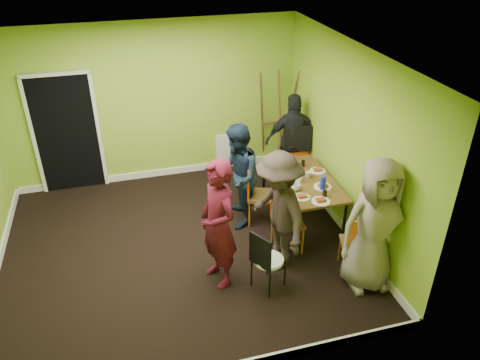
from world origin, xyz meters
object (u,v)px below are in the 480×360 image
object	(u,v)px
chair_bentwood	(266,258)
person_back_end	(293,140)
person_front_end	(375,226)
easel	(276,121)
dining_table	(303,183)
chair_front_end	(357,242)
chair_back_end	(297,145)
person_left_near	(278,212)
person_left_far	(237,177)
orange_bottle	(291,172)
thermos	(300,176)
blue_bottle	(323,183)
chair_left_near	(283,217)
person_standing	(218,225)
chair_left_far	(256,190)

from	to	relation	value
chair_bentwood	person_back_end	xyz separation A→B (m)	(1.31, 2.48, 0.34)
person_front_end	easel	bearing A→B (deg)	95.19
dining_table	chair_front_end	distance (m)	1.36
chair_back_end	person_left_near	xyz separation A→B (m)	(-1.02, -1.90, 0.04)
easel	person_left_far	xyz separation A→B (m)	(-1.18, -1.60, -0.12)
orange_bottle	person_front_end	distance (m)	1.80
easel	person_front_end	world-z (taller)	easel
chair_bentwood	thermos	world-z (taller)	thermos
chair_back_end	blue_bottle	size ratio (longest dim) A/B	5.24
person_left_far	orange_bottle	bearing A→B (deg)	97.98
chair_left_near	blue_bottle	bearing A→B (deg)	112.60
chair_bentwood	blue_bottle	world-z (taller)	blue_bottle
easel	chair_bentwood	bearing A→B (deg)	-111.28
person_standing	person_back_end	bearing A→B (deg)	122.41
chair_back_end	person_front_end	distance (m)	2.60
person_front_end	dining_table	bearing A→B (deg)	104.88
chair_front_end	person_front_end	bearing A→B (deg)	-56.40
blue_bottle	easel	bearing A→B (deg)	88.66
dining_table	chair_bentwood	size ratio (longest dim) A/B	1.71
person_left_far	chair_back_end	bearing A→B (deg)	133.54
chair_back_end	person_back_end	world-z (taller)	person_back_end
person_left_far	person_left_near	xyz separation A→B (m)	(0.26, -1.10, 0.03)
dining_table	person_back_end	size ratio (longest dim) A/B	0.91
person_standing	person_left_far	xyz separation A→B (m)	(0.57, 1.22, -0.07)
chair_front_end	easel	distance (m)	3.20
chair_back_end	person_left_far	xyz separation A→B (m)	(-1.28, -0.81, 0.01)
dining_table	chair_bentwood	bearing A→B (deg)	-128.06
person_back_end	person_front_end	world-z (taller)	person_front_end
chair_bentwood	person_standing	world-z (taller)	person_standing
chair_front_end	thermos	bearing A→B (deg)	121.38
chair_left_near	easel	xyz separation A→B (m)	(0.75, 2.44, 0.38)
chair_left_near	person_left_near	world-z (taller)	person_left_near
thermos	chair_left_near	bearing A→B (deg)	-129.48
thermos	person_left_far	size ratio (longest dim) A/B	0.13
easel	person_front_end	distance (m)	3.40
dining_table	person_back_end	bearing A→B (deg)	75.73
chair_back_end	blue_bottle	bearing A→B (deg)	100.97
dining_table	person_standing	size ratio (longest dim) A/B	0.84
blue_bottle	orange_bottle	bearing A→B (deg)	117.91
chair_left_near	chair_back_end	size ratio (longest dim) A/B	0.87
person_standing	person_front_end	bearing A→B (deg)	55.25
blue_bottle	person_left_far	world-z (taller)	person_left_far
chair_left_near	blue_bottle	world-z (taller)	chair_left_near
person_standing	person_left_far	size ratio (longest dim) A/B	1.08
chair_left_far	chair_left_near	xyz separation A→B (m)	(0.15, -0.80, 0.00)
orange_bottle	person_front_end	size ratio (longest dim) A/B	0.05
chair_left_far	person_left_near	bearing A→B (deg)	16.12
person_left_far	chair_left_far	bearing A→B (deg)	93.93
person_left_near	person_front_end	world-z (taller)	person_front_end
chair_left_far	orange_bottle	distance (m)	0.61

